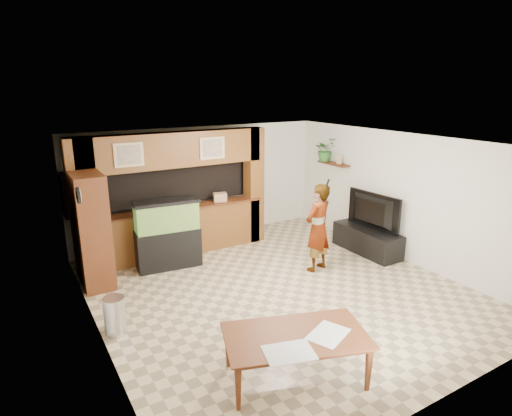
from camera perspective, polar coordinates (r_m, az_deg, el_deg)
floor at (r=7.73m, az=2.93°, el=-10.82°), size 6.50×6.50×0.00m
ceiling at (r=6.95m, az=3.24°, el=8.66°), size 6.50×6.50×0.00m
wall_back at (r=10.00m, az=-7.35°, el=3.29°), size 6.00×0.00×6.00m
wall_left at (r=6.18m, az=-20.86°, el=-5.84°), size 0.00×6.50×6.50m
wall_right at (r=9.19m, az=18.82°, el=1.40°), size 0.00×6.50×6.50m
partition at (r=9.10m, az=-11.27°, el=1.91°), size 4.20×0.99×2.60m
wall_clock at (r=6.95m, az=-22.60°, el=1.57°), size 0.05×0.25×0.25m
wall_shelf at (r=10.34m, az=10.29°, el=5.85°), size 0.25×0.90×0.04m
pantry_cabinet at (r=8.04m, az=-21.02°, el=-2.91°), size 0.51×0.84×2.05m
trash_can at (r=6.69m, az=-18.31°, el=-13.50°), size 0.31×0.31×0.57m
aquarium at (r=8.55m, az=-11.69°, el=-3.52°), size 1.24×0.47×1.38m
tv_stand at (r=9.57m, az=14.58°, el=-4.19°), size 0.58×1.58×0.53m
television at (r=9.37m, az=14.86°, el=-0.46°), size 0.27×1.35×0.77m
photo_frame at (r=10.18m, az=11.01°, el=6.31°), size 0.05×0.15×0.19m
potted_plant at (r=10.49m, az=9.19°, el=7.70°), size 0.54×0.48×0.56m
person at (r=8.28m, az=8.26°, el=-2.62°), size 0.72×0.56×1.72m
microphone at (r=7.95m, az=9.53°, el=3.33°), size 0.04×0.10×0.16m
dining_table at (r=5.52m, az=5.36°, el=-19.31°), size 1.94×1.47×0.61m
newspaper_a at (r=5.07m, az=4.42°, el=-18.65°), size 0.65×0.54×0.01m
newspaper_b at (r=5.44m, az=9.58°, el=-16.25°), size 0.62×0.55×0.01m
counter_box at (r=9.37m, az=-4.83°, el=1.44°), size 0.32×0.26×0.19m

